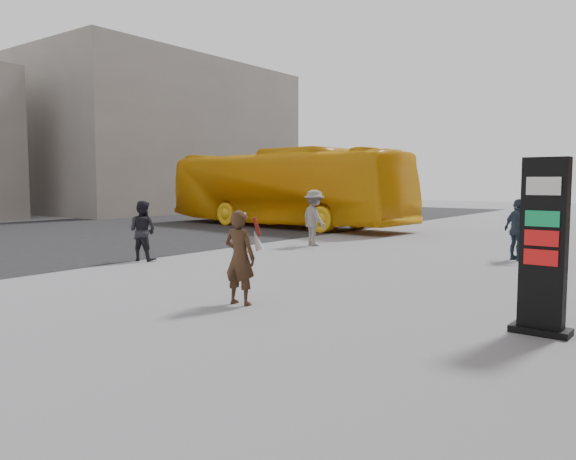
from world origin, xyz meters
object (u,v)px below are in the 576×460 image
Objects in this scene: pedestrian_c at (518,230)px; pedestrian_b at (314,218)px; bus at (284,188)px; pedestrian_a at (143,231)px; woman at (240,256)px; info_pylon at (544,247)px.

pedestrian_b is at bearing 38.98° from pedestrian_c.
pedestrian_a is at bearing -155.71° from bus.
woman is 8.46m from pedestrian_c.
woman is 5.91m from pedestrian_a.
woman is at bearing 142.44° from pedestrian_b.
info_pylon is 1.48× the size of pedestrian_c.
bus is 7.77× the size of pedestrian_c.
info_pylon is at bearing 167.29° from pedestrian_b.
bus reaches higher than pedestrian_a.
pedestrian_a is at bearing 72.05° from pedestrian_c.
bus reaches higher than pedestrian_c.
woman is 0.13× the size of bus.
pedestrian_b reaches higher than woman.
bus is at bearing 139.82° from info_pylon.
info_pylon is 1.50× the size of woman.
pedestrian_c reaches higher than pedestrian_a.
bus is (-13.58, 12.08, 0.54)m from info_pylon.
bus is (-9.17, 13.16, 0.91)m from woman.
pedestrian_b is at bearing -130.06° from bus.
bus is 12.49m from pedestrian_c.
pedestrian_c is (-2.18, 7.09, -0.38)m from info_pylon.
bus is at bearing -60.86° from woman.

